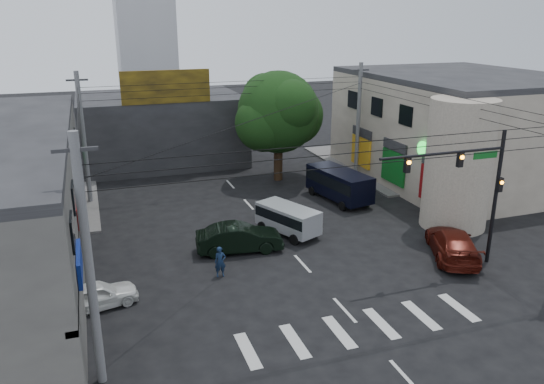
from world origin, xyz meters
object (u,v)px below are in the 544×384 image
utility_pole_far_right (358,121)px  silver_minivan (288,221)px  utility_pole_far_left (84,139)px  traffic_officer (220,262)px  traffic_gantry (471,179)px  utility_pole_near_left (89,266)px  white_compact (96,295)px  street_tree (278,112)px  dark_sedan (239,238)px  navy_van (339,186)px  maroon_sedan (453,243)px

utility_pole_far_right → silver_minivan: (-9.79, -9.92, -3.72)m
utility_pole_far_left → silver_minivan: bearing=-41.5°
traffic_officer → traffic_gantry: bearing=-11.4°
utility_pole_near_left → white_compact: utility_pole_near_left is taller
street_tree → utility_pole_near_left: 25.95m
dark_sedan → traffic_officer: 3.16m
utility_pole_far_left → navy_van: bearing=-17.2°
utility_pole_near_left → dark_sedan: bearing=49.8°
street_tree → utility_pole_near_left: utility_pole_near_left is taller
utility_pole_far_left → utility_pole_near_left: bearing=-90.0°
dark_sedan → navy_van: navy_van is taller
utility_pole_far_right → silver_minivan: utility_pole_far_right is taller
utility_pole_far_left → white_compact: size_ratio=2.34×
traffic_gantry → utility_pole_far_right: bearing=81.1°
dark_sedan → traffic_officer: size_ratio=3.12×
utility_pole_near_left → silver_minivan: 15.85m
utility_pole_near_left → traffic_officer: size_ratio=5.76×
street_tree → traffic_officer: street_tree is taller
utility_pole_far_right → silver_minivan: bearing=-134.6°
utility_pole_far_right → utility_pole_far_left: bearing=180.0°
street_tree → dark_sedan: (-6.74, -12.32, -4.68)m
navy_van → utility_pole_far_right: bearing=-48.3°
utility_pole_far_right → dark_sedan: utility_pole_far_right is taller
dark_sedan → traffic_gantry: bearing=-110.8°
white_compact → utility_pole_near_left: bearing=167.3°
white_compact → navy_van: bearing=-72.4°
white_compact → traffic_gantry: bearing=-108.6°
dark_sedan → maroon_sedan: bearing=-105.2°
silver_minivan → street_tree: bearing=-40.6°
dark_sedan → navy_van: 10.98m
utility_pole_near_left → silver_minivan: (11.21, 10.58, -3.72)m
traffic_gantry → navy_van: 12.43m
maroon_sedan → dark_sedan: bearing=2.0°
utility_pole_near_left → traffic_officer: (6.02, 6.55, -3.80)m
traffic_gantry → utility_pole_far_right: size_ratio=0.78×
utility_pole_near_left → dark_sedan: 12.61m
utility_pole_far_left → maroon_sedan: bearing=-40.5°
street_tree → utility_pole_near_left: (-14.50, -21.50, -0.87)m
maroon_sedan → navy_van: 10.76m
street_tree → maroon_sedan: bearing=-76.4°
utility_pole_near_left → traffic_officer: bearing=47.4°
street_tree → utility_pole_far_left: size_ratio=0.95×
traffic_gantry → white_compact: size_ratio=1.83×
silver_minivan → dark_sedan: bearing=88.2°
utility_pole_far_left → traffic_officer: 15.66m
utility_pole_far_left → utility_pole_far_right: 21.00m
utility_pole_far_right → maroon_sedan: bearing=-98.7°
utility_pole_far_right → traffic_officer: 20.82m
utility_pole_near_left → utility_pole_far_left: same height
street_tree → white_compact: size_ratio=2.22×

